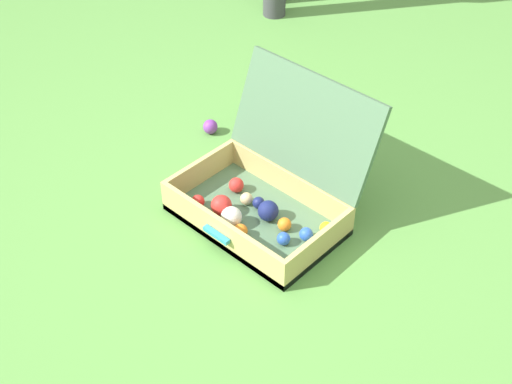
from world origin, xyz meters
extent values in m
plane|color=#569342|center=(0.00, 0.00, 0.00)|extent=(16.00, 16.00, 0.00)
cube|color=#4C7051|center=(-0.03, 0.05, 0.01)|extent=(0.58, 0.36, 0.03)
cube|color=tan|center=(-0.31, 0.05, 0.06)|extent=(0.02, 0.36, 0.13)
cube|color=tan|center=(0.26, 0.05, 0.06)|extent=(0.02, 0.36, 0.13)
cube|color=tan|center=(-0.03, -0.13, 0.06)|extent=(0.55, 0.02, 0.13)
cube|color=tan|center=(-0.03, 0.22, 0.06)|extent=(0.55, 0.02, 0.13)
cube|color=#4C7051|center=(-0.03, 0.29, 0.29)|extent=(0.58, 0.15, 0.35)
cube|color=teal|center=(-0.03, -0.15, 0.07)|extent=(0.11, 0.02, 0.02)
sphere|color=orange|center=(0.01, -0.06, 0.05)|extent=(0.05, 0.05, 0.05)
sphere|color=orange|center=(0.09, 0.06, 0.05)|extent=(0.05, 0.05, 0.05)
sphere|color=red|center=(-0.17, 0.10, 0.05)|extent=(0.06, 0.06, 0.06)
sphere|color=blue|center=(0.18, 0.08, 0.05)|extent=(0.05, 0.05, 0.05)
sphere|color=red|center=(-0.21, -0.06, 0.05)|extent=(0.05, 0.05, 0.05)
sphere|color=red|center=(-0.12, -0.03, 0.06)|extent=(0.07, 0.07, 0.07)
sphere|color=navy|center=(-0.05, 0.09, 0.05)|extent=(0.04, 0.04, 0.04)
sphere|color=navy|center=(0.01, 0.07, 0.06)|extent=(0.07, 0.07, 0.07)
sphere|color=blue|center=(0.14, 0.01, 0.05)|extent=(0.05, 0.05, 0.05)
sphere|color=white|center=(-0.06, -0.05, 0.06)|extent=(0.07, 0.07, 0.07)
sphere|color=yellow|center=(0.21, 0.15, 0.05)|extent=(0.04, 0.04, 0.04)
sphere|color=#D1B784|center=(-0.10, 0.07, 0.05)|extent=(0.05, 0.05, 0.05)
sphere|color=purple|center=(-0.53, 0.31, 0.03)|extent=(0.06, 0.06, 0.06)
camera|label=1|loc=(1.20, -1.26, 1.66)|focal=48.21mm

